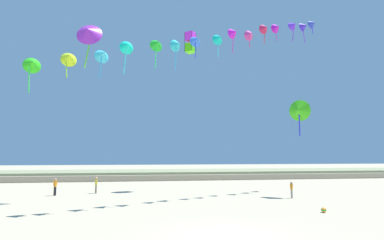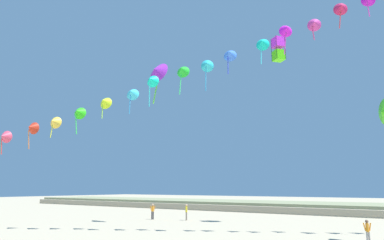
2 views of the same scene
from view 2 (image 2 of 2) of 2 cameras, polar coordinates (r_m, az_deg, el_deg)
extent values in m
cube|color=tan|center=(54.62, 21.04, -13.68)|extent=(120.00, 13.99, 0.91)
cube|color=gray|center=(54.59, 21.00, -13.07)|extent=(120.00, 11.90, 0.52)
cylinder|color=black|center=(40.08, -6.49, -15.53)|extent=(0.13, 0.13, 0.86)
cylinder|color=black|center=(40.03, -6.71, -15.53)|extent=(0.13, 0.13, 0.86)
cylinder|color=orange|center=(40.00, -6.58, -14.48)|extent=(0.23, 0.23, 0.61)
cylinder|color=orange|center=(40.06, -6.30, -14.41)|extent=(0.18, 0.22, 0.58)
cylinder|color=orange|center=(39.95, -6.85, -14.41)|extent=(0.18, 0.22, 0.58)
sphere|color=tan|center=(39.98, -6.56, -13.87)|extent=(0.23, 0.23, 0.23)
cylinder|color=gray|center=(25.34, 27.47, -17.08)|extent=(0.11, 0.11, 0.76)
cylinder|color=gray|center=(25.29, 27.18, -17.12)|extent=(0.11, 0.11, 0.76)
cylinder|color=orange|center=(25.24, 27.19, -15.65)|extent=(0.20, 0.20, 0.54)
cylinder|color=orange|center=(25.31, 27.55, -15.51)|extent=(0.19, 0.16, 0.51)
cylinder|color=orange|center=(25.17, 26.81, -15.61)|extent=(0.19, 0.16, 0.51)
sphere|color=brown|center=(25.21, 27.11, -14.81)|extent=(0.20, 0.20, 0.20)
cylinder|color=#726656|center=(38.82, -0.91, -15.74)|extent=(0.13, 0.13, 0.86)
cylinder|color=#726656|center=(38.68, -0.97, -15.75)|extent=(0.13, 0.13, 0.86)
cylinder|color=yellow|center=(38.70, -0.94, -14.66)|extent=(0.23, 0.23, 0.61)
cylinder|color=yellow|center=(38.89, -0.87, -14.57)|extent=(0.16, 0.22, 0.58)
cylinder|color=yellow|center=(38.51, -1.01, -14.61)|extent=(0.16, 0.22, 0.58)
sphere|color=tan|center=(38.68, -0.93, -14.03)|extent=(0.23, 0.23, 0.23)
cone|color=#E74460|center=(34.99, -28.84, -2.42)|extent=(1.31, 1.13, 1.12)
cylinder|color=#E54439|center=(34.98, -29.17, -3.90)|extent=(0.10, 0.22, 1.39)
cone|color=red|center=(33.66, -25.21, -1.16)|extent=(1.27, 1.01, 1.10)
cylinder|color=orange|center=(33.59, -25.57, -2.95)|extent=(0.10, 0.27, 1.68)
cone|color=yellow|center=(32.66, -22.03, -0.24)|extent=(1.33, 1.17, 1.16)
cylinder|color=yellow|center=(32.61, -22.36, -1.68)|extent=(0.14, 0.19, 1.22)
cone|color=#2DD61A|center=(31.45, -18.39, 1.26)|extent=(1.36, 1.24, 1.19)
cylinder|color=#39E551|center=(31.32, -18.76, -0.69)|extent=(0.09, 0.28, 1.73)
cone|color=#CDF120|center=(30.82, -14.39, 2.99)|extent=(1.35, 1.24, 1.23)
cylinder|color=#9EE539|center=(30.68, -14.73, 1.41)|extent=(0.19, 0.16, 1.29)
cone|color=#3CD0EC|center=(30.26, -9.99, 4.49)|extent=(1.40, 1.32, 1.23)
cylinder|color=#39A0E5|center=(30.05, -10.33, 2.56)|extent=(0.21, 0.17, 1.65)
cone|color=#10EBBB|center=(29.76, -6.77, 6.63)|extent=(1.28, 1.07, 1.15)
cylinder|color=#39E1E5|center=(29.44, -7.11, 4.25)|extent=(0.27, 0.28, 2.10)
cone|color=green|center=(29.47, -1.64, 8.33)|extent=(1.34, 1.22, 1.22)
cylinder|color=#39E56D|center=(29.12, -1.94, 6.09)|extent=(0.08, 0.30, 1.96)
cone|color=#2AC5D5|center=(29.59, 2.58, 9.19)|extent=(1.31, 1.18, 1.10)
cylinder|color=#39ACE5|center=(29.19, 2.30, 6.85)|extent=(0.16, 0.16, 2.09)
cone|color=#3C78F2|center=(29.45, 6.28, 10.93)|extent=(1.33, 1.21, 1.22)
cylinder|color=blue|center=(29.09, 6.02, 9.09)|extent=(0.11, 0.10, 1.57)
cone|color=#0FD3B6|center=(29.89, 11.67, 12.50)|extent=(1.30, 1.11, 1.17)
cylinder|color=#39D5E5|center=(29.48, 11.45, 10.59)|extent=(0.09, 0.28, 1.69)
cone|color=#DD19D9|center=(30.53, 15.45, 14.39)|extent=(1.35, 1.24, 1.15)
cylinder|color=#E539B8|center=(30.01, 15.29, 12.28)|extent=(0.30, 0.18, 2.00)
cone|color=#CE3893|center=(30.90, 19.72, 14.91)|extent=(1.27, 1.04, 1.13)
cylinder|color=#E53978|center=(30.53, 19.54, 13.53)|extent=(0.18, 0.16, 1.21)
cone|color=#C81F51|center=(31.74, 23.58, 16.85)|extent=(1.27, 1.02, 1.10)
cylinder|color=#E53942|center=(31.25, 23.46, 15.17)|extent=(0.26, 0.23, 1.64)
cylinder|color=#E539BB|center=(32.51, 27.31, 16.15)|extent=(0.17, 0.23, 1.43)
cube|color=#4FDF12|center=(38.38, 14.24, 10.34)|extent=(1.48, 1.48, 1.10)
cube|color=#DC2DE5|center=(38.94, 14.13, 12.38)|extent=(1.48, 1.48, 1.10)
cylinder|color=black|center=(38.81, 13.10, 11.22)|extent=(0.04, 0.04, 2.58)
cylinder|color=black|center=(37.99, 13.92, 11.77)|extent=(0.04, 0.04, 2.58)
cylinder|color=black|center=(38.51, 15.28, 11.51)|extent=(0.04, 0.04, 2.58)
cylinder|color=black|center=(39.33, 14.45, 10.98)|extent=(0.04, 0.04, 2.58)
cone|color=purple|center=(37.07, -5.94, 8.14)|extent=(2.52, 1.69, 2.56)
cone|color=#61E52D|center=(37.07, -5.94, 8.17)|extent=(1.39, 0.98, 1.42)
cylinder|color=#61E52D|center=(36.46, -6.00, 5.17)|extent=(0.51, 0.47, 3.26)
camera|label=1|loc=(17.33, -62.46, -3.69)|focal=28.00mm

